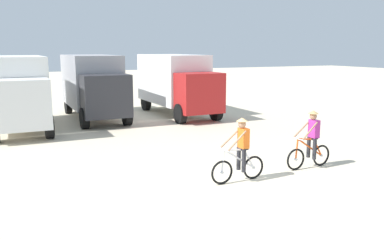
{
  "coord_description": "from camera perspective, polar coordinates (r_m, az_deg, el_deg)",
  "views": [
    {
      "loc": [
        -5.81,
        -8.95,
        3.7
      ],
      "look_at": [
        0.35,
        4.4,
        1.1
      ],
      "focal_mm": 37.93,
      "sensor_mm": 36.0,
      "label": 1
    }
  ],
  "objects": [
    {
      "name": "box_truck_white_box",
      "position": [
        20.3,
        -23.29,
        4.06
      ],
      "size": [
        2.41,
        6.75,
        3.35
      ],
      "color": "white",
      "rests_on": "ground"
    },
    {
      "name": "ground_plane",
      "position": [
        11.29,
        7.86,
        -9.19
      ],
      "size": [
        120.0,
        120.0,
        0.0
      ],
      "primitive_type": "plane",
      "color": "beige"
    },
    {
      "name": "cyclist_cowboy_hat",
      "position": [
        13.16,
        16.38,
        -2.9
      ],
      "size": [
        1.73,
        0.52,
        1.82
      ],
      "color": "black",
      "rests_on": "ground"
    },
    {
      "name": "box_truck_avon_van",
      "position": [
        22.86,
        -2.2,
        5.44
      ],
      "size": [
        2.55,
        6.81,
        3.35
      ],
      "color": "white",
      "rests_on": "ground"
    },
    {
      "name": "cyclist_orange_shirt",
      "position": [
        11.42,
        6.79,
        -4.51
      ],
      "size": [
        1.73,
        0.52,
        1.82
      ],
      "color": "black",
      "rests_on": "ground"
    },
    {
      "name": "box_truck_grey_hauler",
      "position": [
        22.19,
        -13.73,
        5.03
      ],
      "size": [
        2.43,
        6.76,
        3.35
      ],
      "color": "#9E9EA3",
      "rests_on": "ground"
    }
  ]
}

